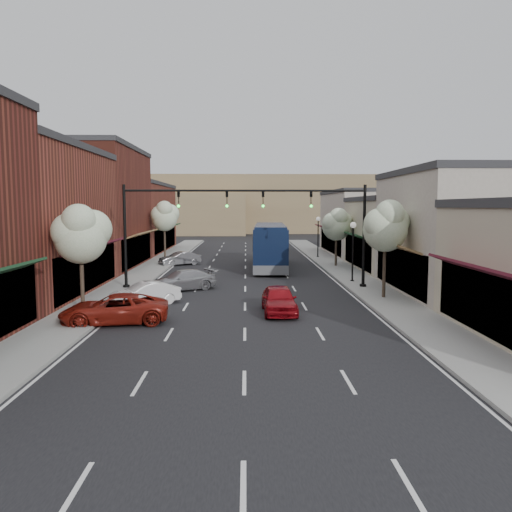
{
  "coord_description": "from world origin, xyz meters",
  "views": [
    {
      "loc": [
        0.06,
        -25.31,
        5.56
      ],
      "look_at": [
        0.74,
        8.37,
        2.2
      ],
      "focal_mm": 35.0,
      "sensor_mm": 36.0,
      "label": 1
    }
  ],
  "objects": [
    {
      "name": "parked_car_c",
      "position": [
        -4.2,
        7.53,
        0.67
      ],
      "size": [
        4.96,
        3.96,
        1.35
      ],
      "primitive_type": "imported",
      "rotation": [
        0.0,
        0.0,
        -1.05
      ],
      "color": "#95959A",
      "rests_on": "ground"
    },
    {
      "name": "bldg_right_midfar",
      "position": [
        13.7,
        18.0,
        3.17
      ],
      "size": [
        9.14,
        12.1,
        6.4
      ],
      "color": "#B6AC91",
      "rests_on": "ground"
    },
    {
      "name": "coach_bus",
      "position": [
        2.23,
        19.59,
        2.04
      ],
      "size": [
        3.29,
        12.95,
        3.93
      ],
      "rotation": [
        0.0,
        0.0,
        -0.04
      ],
      "color": "#0D1935",
      "rests_on": "ground"
    },
    {
      "name": "tree_left_near",
      "position": [
        -8.25,
        -0.06,
        4.22
      ],
      "size": [
        2.85,
        2.65,
        5.69
      ],
      "color": "#47382B",
      "rests_on": "ground"
    },
    {
      "name": "hill_near",
      "position": [
        -25.0,
        78.0,
        4.0
      ],
      "size": [
        50.0,
        20.0,
        8.0
      ],
      "primitive_type": "cube",
      "color": "#7A6647",
      "rests_on": "ground"
    },
    {
      "name": "sidewalk_left",
      "position": [
        -8.4,
        18.5,
        0.07
      ],
      "size": [
        2.8,
        73.0,
        0.15
      ],
      "primitive_type": "cube",
      "color": "gray",
      "rests_on": "ground"
    },
    {
      "name": "curb_right",
      "position": [
        7.0,
        18.5,
        0.07
      ],
      "size": [
        0.25,
        73.0,
        0.17
      ],
      "primitive_type": "cube",
      "color": "gray",
      "rests_on": "ground"
    },
    {
      "name": "parked_car_a",
      "position": [
        -6.2,
        -1.87,
        0.7
      ],
      "size": [
        5.35,
        3.06,
        1.4
      ],
      "primitive_type": "imported",
      "rotation": [
        0.0,
        0.0,
        -1.42
      ],
      "color": "maroon",
      "rests_on": "ground"
    },
    {
      "name": "curb_left",
      "position": [
        -7.0,
        18.5,
        0.07
      ],
      "size": [
        0.25,
        73.0,
        0.17
      ],
      "primitive_type": "cube",
      "color": "gray",
      "rests_on": "ground"
    },
    {
      "name": "lamp_post_near",
      "position": [
        7.8,
        10.5,
        3.01
      ],
      "size": [
        0.44,
        0.44,
        4.44
      ],
      "color": "black",
      "rests_on": "ground"
    },
    {
      "name": "sidewalk_right",
      "position": [
        8.4,
        18.5,
        0.07
      ],
      "size": [
        2.8,
        73.0,
        0.15
      ],
      "primitive_type": "cube",
      "color": "gray",
      "rests_on": "ground"
    },
    {
      "name": "tree_left_far",
      "position": [
        -8.25,
        25.94,
        4.6
      ],
      "size": [
        2.85,
        2.65,
        6.13
      ],
      "color": "#47382B",
      "rests_on": "ground"
    },
    {
      "name": "bldg_right_midnear",
      "position": [
        13.72,
        6.0,
        3.91
      ],
      "size": [
        9.14,
        12.1,
        7.9
      ],
      "color": "#B9AD9E",
      "rests_on": "ground"
    },
    {
      "name": "bldg_left_far",
      "position": [
        -14.22,
        36.0,
        4.16
      ],
      "size": [
        10.14,
        18.1,
        8.4
      ],
      "color": "brown",
      "rests_on": "ground"
    },
    {
      "name": "red_hatchback",
      "position": [
        1.78,
        0.28,
        0.72
      ],
      "size": [
        1.8,
        4.27,
        1.44
      ],
      "primitive_type": "imported",
      "rotation": [
        0.0,
        0.0,
        0.02
      ],
      "color": "maroon",
      "rests_on": "ground"
    },
    {
      "name": "tree_right_far",
      "position": [
        8.35,
        19.94,
        3.99
      ],
      "size": [
        2.85,
        2.65,
        5.43
      ],
      "color": "#47382B",
      "rests_on": "ground"
    },
    {
      "name": "signal_mast_left",
      "position": [
        -5.62,
        8.0,
        4.62
      ],
      "size": [
        8.22,
        0.46,
        7.0
      ],
      "color": "black",
      "rests_on": "ground"
    },
    {
      "name": "bldg_left_midnear",
      "position": [
        -14.23,
        6.0,
        4.66
      ],
      "size": [
        10.14,
        14.1,
        9.4
      ],
      "color": "brown",
      "rests_on": "ground"
    },
    {
      "name": "lamp_post_far",
      "position": [
        7.8,
        28.0,
        3.01
      ],
      "size": [
        0.44,
        0.44,
        4.44
      ],
      "color": "black",
      "rests_on": "ground"
    },
    {
      "name": "bldg_right_far",
      "position": [
        13.71,
        32.0,
        3.66
      ],
      "size": [
        9.14,
        16.1,
        7.4
      ],
      "color": "#B9AD9E",
      "rests_on": "ground"
    },
    {
      "name": "hill_far",
      "position": [
        0.0,
        90.0,
        6.0
      ],
      "size": [
        120.0,
        30.0,
        12.0
      ],
      "primitive_type": "cube",
      "color": "#7A6647",
      "rests_on": "ground"
    },
    {
      "name": "tree_right_near",
      "position": [
        8.35,
        3.94,
        4.45
      ],
      "size": [
        2.85,
        2.65,
        5.95
      ],
      "color": "#47382B",
      "rests_on": "ground"
    },
    {
      "name": "parked_car_b",
      "position": [
        -5.65,
        2.63,
        0.64
      ],
      "size": [
        4.01,
        3.3,
        1.29
      ],
      "primitive_type": "imported",
      "rotation": [
        0.0,
        0.0,
        -0.98
      ],
      "color": "silver",
      "rests_on": "ground"
    },
    {
      "name": "bldg_left_midfar",
      "position": [
        -14.24,
        20.0,
        5.4
      ],
      "size": [
        10.14,
        14.1,
        10.9
      ],
      "color": "maroon",
      "rests_on": "ground"
    },
    {
      "name": "ground",
      "position": [
        0.0,
        0.0,
        0.0
      ],
      "size": [
        160.0,
        160.0,
        0.0
      ],
      "primitive_type": "plane",
      "color": "black",
      "rests_on": "ground"
    },
    {
      "name": "parked_car_e",
      "position": [
        -6.2,
        21.73,
        0.64
      ],
      "size": [
        4.01,
        3.21,
        1.28
      ],
      "primitive_type": "imported",
      "rotation": [
        0.0,
        0.0,
        -1.01
      ],
      "color": "gray",
      "rests_on": "ground"
    },
    {
      "name": "signal_mast_right",
      "position": [
        5.62,
        8.0,
        4.62
      ],
      "size": [
        8.22,
        0.46,
        7.0
      ],
      "color": "black",
      "rests_on": "ground"
    }
  ]
}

